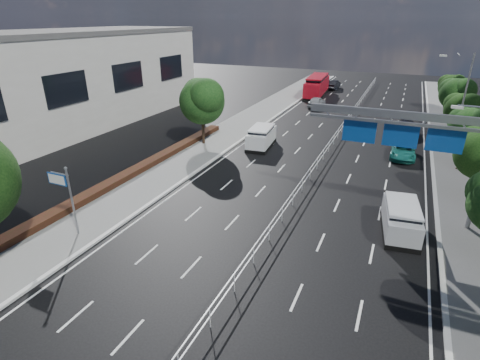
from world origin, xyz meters
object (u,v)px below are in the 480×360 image
at_px(near_car_dark, 333,84).
at_px(parked_car_teal, 403,151).
at_px(toilet_sign, 64,189).
at_px(near_car_silver, 317,102).
at_px(pedestrian_a, 460,160).
at_px(white_minivan, 261,137).
at_px(parked_car_dark, 406,128).
at_px(red_bus, 317,85).
at_px(silver_minivan, 401,219).
at_px(overhead_gantry, 415,133).

height_order(near_car_dark, parked_car_teal, near_car_dark).
relative_size(toilet_sign, near_car_silver, 1.01).
relative_size(toilet_sign, pedestrian_a, 2.75).
bearing_deg(white_minivan, parked_car_dark, 32.94).
xyz_separation_m(red_bus, near_car_silver, (1.96, -8.14, -0.93)).
distance_m(parked_car_dark, pedestrian_a, 10.43).
xyz_separation_m(toilet_sign, near_car_silver, (5.41, 39.47, -2.22)).
bearing_deg(white_minivan, red_bus, 86.45).
height_order(silver_minivan, parked_car_dark, silver_minivan).
distance_m(overhead_gantry, near_car_silver, 32.25).
bearing_deg(near_car_dark, near_car_silver, 95.89).
bearing_deg(parked_car_dark, silver_minivan, -91.28).
bearing_deg(pedestrian_a, overhead_gantry, 40.51).
xyz_separation_m(white_minivan, pedestrian_a, (17.33, 0.89, -0.06)).
xyz_separation_m(overhead_gantry, near_car_dark, (-12.97, 44.99, -4.83)).
distance_m(overhead_gantry, parked_car_dark, 20.54).
bearing_deg(near_car_silver, toilet_sign, 85.70).
bearing_deg(parked_car_dark, toilet_sign, -122.30).
bearing_deg(white_minivan, parked_car_teal, 4.58).
relative_size(toilet_sign, red_bus, 0.40).
height_order(near_car_silver, silver_minivan, silver_minivan).
xyz_separation_m(near_car_silver, parked_car_dark, (12.04, -9.47, -0.01)).
xyz_separation_m(toilet_sign, near_car_dark, (4.72, 55.04, -2.17)).
relative_size(overhead_gantry, white_minivan, 2.14).
xyz_separation_m(red_bus, near_car_dark, (1.27, 7.43, -0.88)).
xyz_separation_m(near_car_dark, parked_car_teal, (12.73, -33.04, -0.13)).
height_order(near_car_silver, pedestrian_a, pedestrian_a).
distance_m(toilet_sign, silver_minivan, 19.59).
bearing_deg(near_car_silver, red_bus, -72.99).
relative_size(near_car_dark, parked_car_dark, 0.95).
height_order(overhead_gantry, parked_car_dark, overhead_gantry).
height_order(overhead_gantry, near_car_silver, overhead_gantry).
bearing_deg(pedestrian_a, near_car_dark, -91.50).
relative_size(overhead_gantry, silver_minivan, 2.19).
bearing_deg(overhead_gantry, parked_car_dark, 90.69).
bearing_deg(white_minivan, near_car_silver, 81.69).
distance_m(near_car_silver, parked_car_teal, 21.22).
xyz_separation_m(overhead_gantry, pedestrian_a, (4.15, 10.48, -4.68)).
distance_m(parked_car_teal, parked_car_dark, 8.00).
distance_m(toilet_sign, near_car_silver, 39.90).
relative_size(red_bus, near_car_silver, 2.52).
bearing_deg(near_car_dark, silver_minivan, 108.86).
relative_size(parked_car_teal, pedestrian_a, 2.92).
relative_size(red_bus, pedestrian_a, 6.83).
relative_size(white_minivan, near_car_dark, 1.02).
relative_size(overhead_gantry, pedestrian_a, 6.49).
xyz_separation_m(silver_minivan, parked_car_teal, (-0.32, 14.01, -0.27)).
relative_size(near_car_silver, parked_car_dark, 0.87).
height_order(overhead_gantry, white_minivan, overhead_gantry).
xyz_separation_m(toilet_sign, parked_car_dark, (17.45, 30.00, -2.23)).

